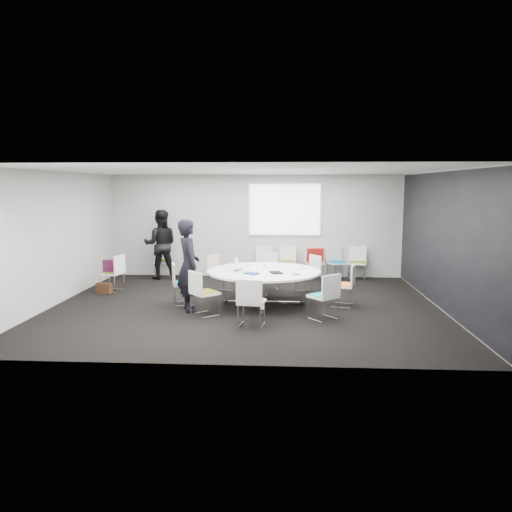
# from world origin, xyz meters

# --- Properties ---
(room_shell) EXTENTS (8.08, 7.08, 2.88)m
(room_shell) POSITION_xyz_m (0.09, 0.00, 1.40)
(room_shell) COLOR black
(room_shell) RESTS_ON ground
(conference_table) EXTENTS (2.38, 2.38, 0.73)m
(conference_table) POSITION_xyz_m (0.38, 0.15, 0.56)
(conference_table) COLOR silver
(conference_table) RESTS_ON ground
(projection_screen) EXTENTS (1.90, 0.03, 1.35)m
(projection_screen) POSITION_xyz_m (0.80, 3.46, 1.85)
(projection_screen) COLOR white
(projection_screen) RESTS_ON room_shell
(chair_ring_a) EXTENTS (0.56, 0.57, 0.88)m
(chair_ring_a) POSITION_xyz_m (2.04, 0.08, 0.28)
(chair_ring_a) COLOR silver
(chair_ring_a) RESTS_ON ground
(chair_ring_b) EXTENTS (0.62, 0.63, 0.88)m
(chair_ring_b) POSITION_xyz_m (1.37, 1.37, 0.28)
(chair_ring_b) COLOR silver
(chair_ring_b) RESTS_ON ground
(chair_ring_c) EXTENTS (0.51, 0.49, 0.88)m
(chair_ring_c) POSITION_xyz_m (0.44, 1.64, 0.28)
(chair_ring_c) COLOR silver
(chair_ring_c) RESTS_ON ground
(chair_ring_d) EXTENTS (0.61, 0.61, 0.88)m
(chair_ring_d) POSITION_xyz_m (-0.70, 1.32, 0.28)
(chair_ring_d) COLOR silver
(chair_ring_d) RESTS_ON ground
(chair_ring_e) EXTENTS (0.56, 0.57, 0.88)m
(chair_ring_e) POSITION_xyz_m (-1.32, 0.06, 0.28)
(chair_ring_e) COLOR silver
(chair_ring_e) RESTS_ON ground
(chair_ring_f) EXTENTS (0.64, 0.64, 0.88)m
(chair_ring_f) POSITION_xyz_m (-0.73, -0.84, 0.28)
(chair_ring_f) COLOR silver
(chair_ring_f) RESTS_ON ground
(chair_ring_g) EXTENTS (0.52, 0.51, 0.88)m
(chair_ring_g) POSITION_xyz_m (0.23, -1.54, 0.28)
(chair_ring_g) COLOR silver
(chair_ring_g) RESTS_ON ground
(chair_ring_h) EXTENTS (0.64, 0.64, 0.88)m
(chair_ring_h) POSITION_xyz_m (1.55, -1.00, 0.28)
(chair_ring_h) COLOR silver
(chair_ring_h) RESTS_ON ground
(chair_back_a) EXTENTS (0.52, 0.51, 0.88)m
(chair_back_a) POSITION_xyz_m (0.28, 3.15, 0.28)
(chair_back_a) COLOR silver
(chair_back_a) RESTS_ON ground
(chair_back_b) EXTENTS (0.55, 0.54, 0.88)m
(chair_back_b) POSITION_xyz_m (0.85, 3.17, 0.28)
(chair_back_b) COLOR silver
(chair_back_b) RESTS_ON ground
(chair_back_c) EXTENTS (0.50, 0.49, 0.88)m
(chair_back_c) POSITION_xyz_m (1.61, 3.13, 0.28)
(chair_back_c) COLOR silver
(chair_back_c) RESTS_ON ground
(chair_back_d) EXTENTS (0.60, 0.59, 0.88)m
(chair_back_d) POSITION_xyz_m (2.23, 3.16, 0.28)
(chair_back_d) COLOR silver
(chair_back_d) RESTS_ON ground
(chair_back_e) EXTENTS (0.54, 0.53, 0.88)m
(chair_back_e) POSITION_xyz_m (2.75, 3.17, 0.28)
(chair_back_e) COLOR silver
(chair_back_e) RESTS_ON ground
(chair_spare_left) EXTENTS (0.54, 0.55, 0.88)m
(chair_spare_left) POSITION_xyz_m (-3.26, 1.25, 0.28)
(chair_spare_left) COLOR silver
(chair_spare_left) RESTS_ON ground
(chair_person_back) EXTENTS (0.53, 0.53, 0.88)m
(chair_person_back) POSITION_xyz_m (-2.53, 3.13, 0.28)
(chair_person_back) COLOR silver
(chair_person_back) RESTS_ON ground
(person_main) EXTENTS (0.67, 0.79, 1.84)m
(person_main) POSITION_xyz_m (-1.10, -0.47, 0.92)
(person_main) COLOR black
(person_main) RESTS_ON ground
(person_back) EXTENTS (1.01, 0.85, 1.86)m
(person_back) POSITION_xyz_m (-2.53, 2.96, 0.93)
(person_back) COLOR black
(person_back) RESTS_ON ground
(laptop) EXTENTS (0.23, 0.32, 0.02)m
(laptop) POSITION_xyz_m (-0.13, 0.12, 0.74)
(laptop) COLOR #333338
(laptop) RESTS_ON conference_table
(laptop_lid) EXTENTS (0.10, 0.29, 0.22)m
(laptop_lid) POSITION_xyz_m (-0.19, 0.14, 0.86)
(laptop_lid) COLOR silver
(laptop_lid) RESTS_ON conference_table
(notebook_black) EXTENTS (0.30, 0.35, 0.02)m
(notebook_black) POSITION_xyz_m (0.65, -0.14, 0.74)
(notebook_black) COLOR black
(notebook_black) RESTS_ON conference_table
(tablet_folio) EXTENTS (0.33, 0.32, 0.03)m
(tablet_folio) POSITION_xyz_m (0.15, -0.28, 0.74)
(tablet_folio) COLOR navy
(tablet_folio) RESTS_ON conference_table
(papers_right) EXTENTS (0.36, 0.30, 0.00)m
(papers_right) POSITION_xyz_m (0.97, 0.48, 0.73)
(papers_right) COLOR white
(papers_right) RESTS_ON conference_table
(papers_front) EXTENTS (0.33, 0.26, 0.00)m
(papers_front) POSITION_xyz_m (1.11, 0.09, 0.73)
(papers_front) COLOR white
(papers_front) RESTS_ON conference_table
(cup) EXTENTS (0.08, 0.08, 0.09)m
(cup) POSITION_xyz_m (0.38, 0.49, 0.78)
(cup) COLOR white
(cup) RESTS_ON conference_table
(phone) EXTENTS (0.15, 0.11, 0.01)m
(phone) POSITION_xyz_m (1.05, -0.31, 0.73)
(phone) COLOR black
(phone) RESTS_ON conference_table
(maroon_bag) EXTENTS (0.42, 0.22, 0.28)m
(maroon_bag) POSITION_xyz_m (-3.28, 1.25, 0.62)
(maroon_bag) COLOR #47122F
(maroon_bag) RESTS_ON chair_spare_left
(brown_bag) EXTENTS (0.38, 0.23, 0.24)m
(brown_bag) POSITION_xyz_m (-3.41, 1.04, 0.12)
(brown_bag) COLOR #3B2112
(brown_bag) RESTS_ON ground
(red_jacket) EXTENTS (0.46, 0.23, 0.36)m
(red_jacket) POSITION_xyz_m (1.61, 2.90, 0.70)
(red_jacket) COLOR #A21B13
(red_jacket) RESTS_ON chair_back_c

